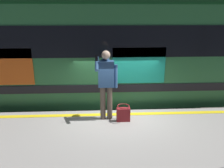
% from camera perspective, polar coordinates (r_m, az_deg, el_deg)
% --- Properties ---
extents(ground_plane, '(23.79, 23.79, 0.00)m').
position_cam_1_polar(ground_plane, '(7.15, 1.23, -14.71)').
color(ground_plane, '#4C4742').
extents(safety_line, '(14.21, 0.16, 0.01)m').
position_cam_1_polar(safety_line, '(6.36, 1.49, -7.71)').
color(safety_line, yellow).
rests_on(safety_line, platform).
extents(track_rail_near, '(18.85, 0.08, 0.16)m').
position_cam_1_polar(track_rail_near, '(8.16, 0.61, -9.72)').
color(track_rail_near, slate).
rests_on(track_rail_near, ground).
extents(track_rail_far, '(18.85, 0.08, 0.16)m').
position_cam_1_polar(track_rail_far, '(9.46, 0.07, -5.77)').
color(track_rail_far, slate).
rests_on(track_rail_far, ground).
extents(train_carriage, '(11.01, 3.13, 4.13)m').
position_cam_1_polar(train_carriage, '(8.09, -8.71, 8.70)').
color(train_carriage, '#2D723F').
rests_on(train_carriage, ground).
extents(passenger, '(0.57, 0.55, 1.84)m').
position_cam_1_polar(passenger, '(5.74, -1.49, 1.10)').
color(passenger, brown).
rests_on(passenger, platform).
extents(handbag, '(0.35, 0.32, 0.43)m').
position_cam_1_polar(handbag, '(5.92, 2.88, -7.58)').
color(handbag, maroon).
rests_on(handbag, platform).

